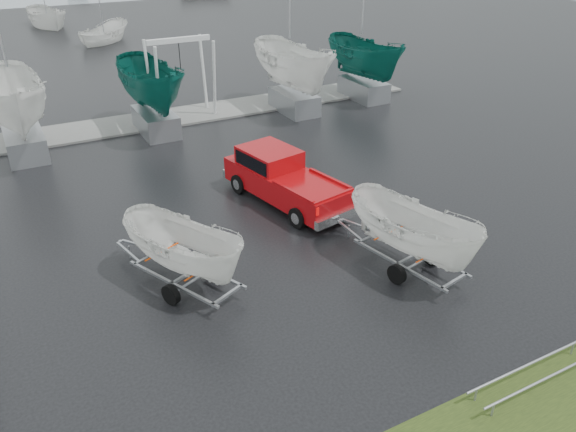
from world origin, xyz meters
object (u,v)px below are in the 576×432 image
at_px(pickup_truck, 281,176).
at_px(boat_hoist, 181,66).
at_px(trailer_parked, 180,206).
at_px(trailer_hitched, 418,187).

distance_m(pickup_truck, boat_hoist, 11.40).
height_order(trailer_parked, boat_hoist, trailer_parked).
height_order(pickup_truck, trailer_hitched, trailer_hitched).
xyz_separation_m(trailer_hitched, trailer_parked, (-6.25, 2.30, -0.13)).
distance_m(trailer_hitched, trailer_parked, 6.66).
distance_m(trailer_parked, boat_hoist, 15.94).
bearing_deg(boat_hoist, pickup_truck, -90.10).
bearing_deg(trailer_hitched, boat_hoist, 82.74).
bearing_deg(boat_hoist, trailer_parked, -108.50).
height_order(pickup_truck, trailer_parked, trailer_parked).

